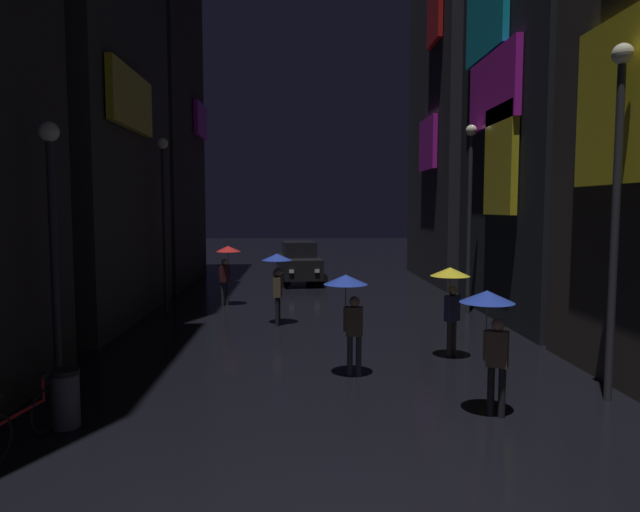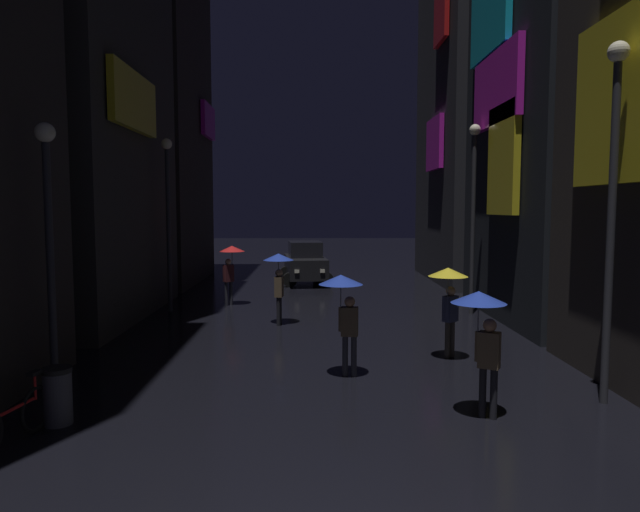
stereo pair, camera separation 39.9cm
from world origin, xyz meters
The scene contains 15 objects.
building_left_far centered at (-7.49, 21.83, 11.57)m, with size 4.25×7.65×23.13m.
building_right_mid centered at (7.47, 12.68, 6.43)m, with size 4.25×7.37×12.83m.
building_right_far centered at (7.49, 22.28, 12.86)m, with size 4.25×8.56×25.72m.
pedestrian_midstreet_left_blue centered at (2.58, 4.25, 1.67)m, with size 0.90×0.90×2.12m.
pedestrian_near_crossing_blue centered at (-1.21, 11.91, 1.67)m, with size 0.90×0.90×2.12m.
pedestrian_foreground_left_yellow centered at (2.92, 7.96, 1.67)m, with size 0.90×0.90×2.12m.
pedestrian_foreground_right_red centered at (-3.12, 15.36, 1.67)m, with size 0.90×0.90×2.12m.
pedestrian_midstreet_centre_blue centered at (0.43, 6.59, 1.67)m, with size 0.90×0.90×2.12m.
bicycle_parked_at_storefront centered at (-4.60, 3.23, 0.39)m, with size 0.36×1.80×0.96m.
car_distant centered at (-0.54, 21.32, 0.93)m, with size 2.55×4.29×1.92m.
streetlamp_right_far centered at (5.00, 13.48, 3.79)m, with size 0.36×0.36×6.14m.
streetlamp_left_near centered at (-5.00, 5.50, 3.17)m, with size 0.36×0.36×5.01m.
streetlamp_right_near centered at (5.00, 4.93, 3.87)m, with size 0.36×0.36×6.30m.
streetlamp_left_far centered at (-5.00, 14.10, 3.58)m, with size 0.36×0.36×5.75m.
trash_bin centered at (-4.30, 4.05, 0.47)m, with size 0.46×0.46×0.93m.
Camera 1 is at (-0.60, -4.92, 3.48)m, focal length 32.00 mm.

